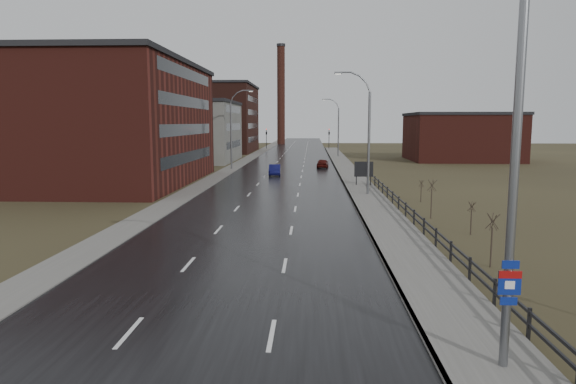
# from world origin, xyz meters

# --- Properties ---
(road) EXTENTS (14.00, 300.00, 0.06)m
(road) POSITION_xyz_m (0.00, 60.00, 0.03)
(road) COLOR black
(road) RESTS_ON ground
(sidewalk_right) EXTENTS (3.20, 180.00, 0.18)m
(sidewalk_right) POSITION_xyz_m (8.60, 35.00, 0.09)
(sidewalk_right) COLOR #595651
(sidewalk_right) RESTS_ON ground
(curb_right) EXTENTS (0.16, 180.00, 0.18)m
(curb_right) POSITION_xyz_m (7.08, 35.00, 0.09)
(curb_right) COLOR slate
(curb_right) RESTS_ON ground
(sidewalk_left) EXTENTS (2.40, 260.00, 0.12)m
(sidewalk_left) POSITION_xyz_m (-8.20, 60.00, 0.06)
(sidewalk_left) COLOR #595651
(sidewalk_left) RESTS_ON ground
(warehouse_near) EXTENTS (22.44, 28.56, 13.50)m
(warehouse_near) POSITION_xyz_m (-20.99, 45.00, 6.76)
(warehouse_near) COLOR #471914
(warehouse_near) RESTS_ON ground
(warehouse_mid) EXTENTS (16.32, 20.40, 10.50)m
(warehouse_mid) POSITION_xyz_m (-17.99, 78.00, 5.26)
(warehouse_mid) COLOR slate
(warehouse_mid) RESTS_ON ground
(warehouse_far) EXTENTS (26.52, 24.48, 15.50)m
(warehouse_far) POSITION_xyz_m (-22.99, 108.00, 7.76)
(warehouse_far) COLOR #331611
(warehouse_far) RESTS_ON ground
(building_right) EXTENTS (18.36, 16.32, 8.50)m
(building_right) POSITION_xyz_m (30.30, 82.00, 4.26)
(building_right) COLOR #471914
(building_right) RESTS_ON ground
(smokestack) EXTENTS (2.70, 2.70, 30.70)m
(smokestack) POSITION_xyz_m (-6.00, 150.00, 15.50)
(smokestack) COLOR #331611
(smokestack) RESTS_ON ground
(streetlight_main) EXTENTS (3.91, 0.29, 12.11)m
(streetlight_main) POSITION_xyz_m (8.47, 2.00, 6.06)
(streetlight_main) COLOR slate
(streetlight_main) RESTS_ON ground
(streetlight_right_mid) EXTENTS (3.36, 0.28, 11.35)m
(streetlight_right_mid) POSITION_xyz_m (8.50, 36.00, 5.84)
(streetlight_right_mid) COLOR slate
(streetlight_right_mid) RESTS_ON ground
(streetlight_left) EXTENTS (3.36, 0.28, 11.35)m
(streetlight_left) POSITION_xyz_m (-7.70, 62.00, 5.84)
(streetlight_left) COLOR slate
(streetlight_left) RESTS_ON ground
(streetlight_right_far) EXTENTS (3.36, 0.28, 11.35)m
(streetlight_right_far) POSITION_xyz_m (8.50, 90.00, 5.84)
(streetlight_right_far) COLOR slate
(streetlight_right_far) RESTS_ON ground
(guardrail) EXTENTS (0.10, 53.05, 1.10)m
(guardrail) POSITION_xyz_m (10.30, 18.31, 0.71)
(guardrail) COLOR black
(guardrail) RESTS_ON ground
(shrub_c) EXTENTS (0.61, 0.64, 2.57)m
(shrub_c) POSITION_xyz_m (12.00, 12.38, 1.36)
(shrub_c) COLOR #382D23
(shrub_c) RESTS_ON ground
(shrub_d) EXTENTS (0.49, 0.51, 2.03)m
(shrub_d) POSITION_xyz_m (13.23, 19.49, 1.08)
(shrub_d) COLOR #382D23
(shrub_d) RESTS_ON ground
(shrub_e) EXTENTS (0.65, 0.69, 2.78)m
(shrub_e) POSITION_xyz_m (12.03, 24.73, 1.48)
(shrub_e) COLOR #382D23
(shrub_e) RESTS_ON ground
(shrub_f) EXTENTS (0.46, 0.48, 1.90)m
(shrub_f) POSITION_xyz_m (12.93, 32.40, 1.01)
(shrub_f) COLOR #382D23
(shrub_f) RESTS_ON ground
(billboard) EXTENTS (1.99, 0.17, 2.66)m
(billboard) POSITION_xyz_m (9.10, 43.03, 1.77)
(billboard) COLOR black
(billboard) RESTS_ON ground
(traffic_light_left) EXTENTS (0.58, 2.73, 5.30)m
(traffic_light_left) POSITION_xyz_m (-8.00, 120.00, 4.60)
(traffic_light_left) COLOR black
(traffic_light_left) RESTS_ON ground
(traffic_light_right) EXTENTS (0.58, 2.73, 5.30)m
(traffic_light_right) POSITION_xyz_m (8.00, 120.00, 4.60)
(traffic_light_right) COLOR black
(traffic_light_right) RESTS_ON ground
(car_near) EXTENTS (1.68, 4.23, 1.37)m
(car_near) POSITION_xyz_m (-1.16, 53.79, 0.68)
(car_near) COLOR #0D0F45
(car_near) RESTS_ON ground
(car_far) EXTENTS (1.96, 4.14, 1.37)m
(car_far) POSITION_xyz_m (5.22, 64.80, 0.68)
(car_far) COLOR #420E0B
(car_far) RESTS_ON ground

